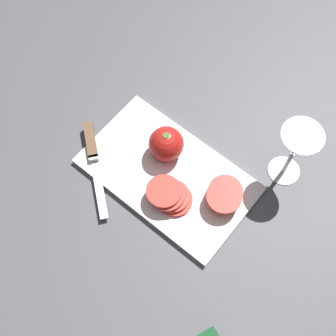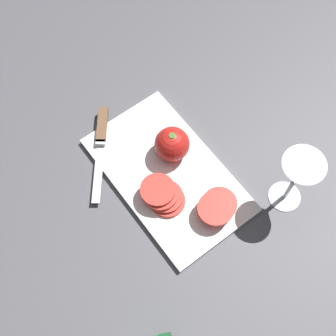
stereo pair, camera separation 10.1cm
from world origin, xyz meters
TOP-DOWN VIEW (x-y plane):
  - ground_plane at (0.00, 0.00)m, footprint 3.00×3.00m
  - cutting_board at (0.07, -0.04)m, footprint 0.38×0.22m
  - wine_glass at (-0.13, -0.22)m, footprint 0.09×0.09m
  - whole_tomato at (0.10, -0.08)m, footprint 0.08×0.08m
  - knife at (0.24, 0.02)m, footprint 0.20×0.16m
  - tomato_slice_stack_near at (-0.06, -0.07)m, footprint 0.09×0.10m
  - tomato_slice_stack_far at (0.03, 0.01)m, footprint 0.10×0.08m

SIDE VIEW (x-z plane):
  - ground_plane at x=0.00m, z-range 0.00..0.00m
  - cutting_board at x=0.07m, z-range 0.00..0.01m
  - knife at x=0.24m, z-range 0.01..0.03m
  - tomato_slice_stack_near at x=-0.06m, z-range 0.01..0.05m
  - tomato_slice_stack_far at x=0.03m, z-range 0.01..0.05m
  - whole_tomato at x=0.10m, z-range 0.01..0.09m
  - wine_glass at x=-0.13m, z-range 0.04..0.21m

